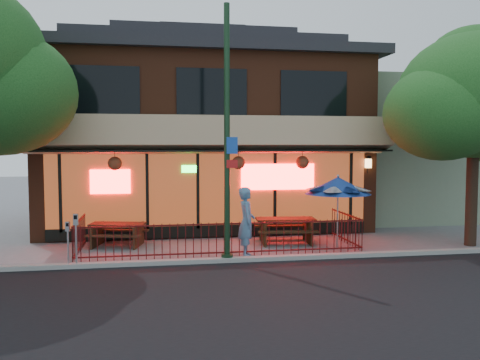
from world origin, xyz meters
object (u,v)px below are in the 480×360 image
object	(u,v)px
picnic_table_right	(285,227)
pedestrian	(247,222)
patio_umbrella	(338,186)
picnic_table_left	(118,231)
street_light	(227,147)
parking_meter_near	(76,231)
street_tree_right	(475,90)
parking_meter_far	(68,237)

from	to	relation	value
picnic_table_right	pedestrian	bearing A→B (deg)	-132.55
patio_umbrella	pedestrian	distance (m)	3.17
patio_umbrella	picnic_table_left	bearing A→B (deg)	166.88
picnic_table_left	patio_umbrella	world-z (taller)	patio_umbrella
street_light	pedestrian	distance (m)	2.29
picnic_table_right	parking_meter_near	bearing A→B (deg)	-159.42
picnic_table_left	street_light	bearing A→B (deg)	-40.51
pedestrian	parking_meter_near	bearing A→B (deg)	101.62
street_tree_right	patio_umbrella	world-z (taller)	street_tree_right
pedestrian	parking_meter_far	world-z (taller)	pedestrian
pedestrian	picnic_table_left	bearing A→B (deg)	64.51
pedestrian	parking_meter_near	xyz separation A→B (m)	(-4.63, -0.58, -0.04)
picnic_table_right	street_light	bearing A→B (deg)	-134.81
street_light	pedestrian	xyz separation A→B (m)	(0.63, 0.50, -2.14)
picnic_table_left	patio_umbrella	xyz separation A→B (m)	(6.72, -1.57, 1.49)
street_tree_right	patio_umbrella	size ratio (longest dim) A/B	3.04
street_light	street_tree_right	size ratio (longest dim) A/B	1.00
patio_umbrella	pedestrian	size ratio (longest dim) A/B	1.15
patio_umbrella	parking_meter_near	size ratio (longest dim) A/B	1.62
street_tree_right	pedestrian	size ratio (longest dim) A/B	3.49
picnic_table_left	pedestrian	world-z (taller)	pedestrian
street_tree_right	picnic_table_left	distance (m)	12.15
pedestrian	parking_meter_near	size ratio (longest dim) A/B	1.41
patio_umbrella	picnic_table_right	bearing A→B (deg)	139.05
picnic_table_right	pedestrian	distance (m)	2.44
parking_meter_near	street_light	bearing A→B (deg)	1.11
picnic_table_left	parking_meter_far	bearing A→B (deg)	-111.40
parking_meter_near	parking_meter_far	world-z (taller)	parking_meter_near
parking_meter_far	pedestrian	bearing A→B (deg)	6.84
patio_umbrella	parking_meter_near	bearing A→B (deg)	-171.16
patio_umbrella	pedestrian	world-z (taller)	patio_umbrella
picnic_table_left	picnic_table_right	world-z (taller)	picnic_table_right
picnic_table_right	parking_meter_far	size ratio (longest dim) A/B	1.66
parking_meter_near	parking_meter_far	distance (m)	0.25
street_tree_right	picnic_table_right	size ratio (longest dim) A/B	3.45
pedestrian	patio_umbrella	bearing A→B (deg)	-74.08
street_tree_right	parking_meter_near	size ratio (longest dim) A/B	4.93
picnic_table_right	pedestrian	xyz separation A→B (m)	(-1.62, -1.77, 0.47)
parking_meter_near	pedestrian	bearing A→B (deg)	7.15
street_light	parking_meter_far	size ratio (longest dim) A/B	5.72
street_tree_right	parking_meter_far	world-z (taller)	street_tree_right
pedestrian	picnic_table_right	bearing A→B (deg)	-38.07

